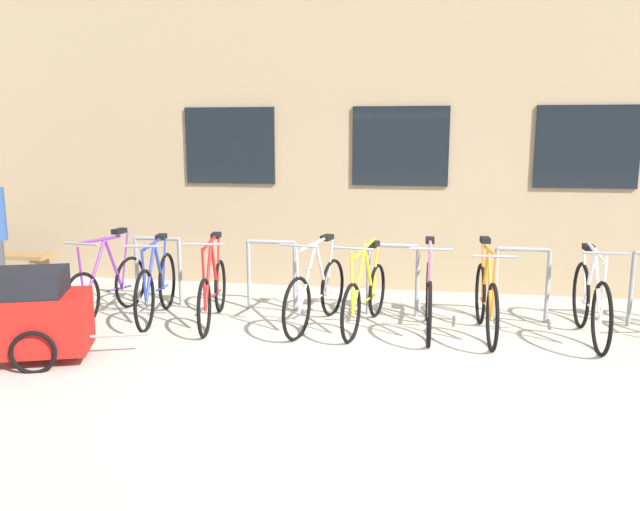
% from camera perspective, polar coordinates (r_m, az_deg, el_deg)
% --- Properties ---
extents(ground_plane, '(42.00, 42.00, 0.00)m').
position_cam_1_polar(ground_plane, '(6.13, 5.19, -10.12)').
color(ground_plane, '#B2ADA0').
extents(storefront_building, '(28.00, 7.84, 7.00)m').
position_cam_1_polar(storefront_building, '(12.89, 8.18, 16.57)').
color(storefront_building, tan).
rests_on(storefront_building, ground).
extents(bike_rack, '(6.64, 0.05, 0.89)m').
position_cam_1_polar(bike_rack, '(7.80, 6.45, -1.43)').
color(bike_rack, gray).
rests_on(bike_rack, ground).
extents(bicycle_purple, '(0.44, 1.62, 1.05)m').
position_cam_1_polar(bicycle_purple, '(8.16, -18.30, -2.59)').
color(bicycle_purple, black).
rests_on(bicycle_purple, ground).
extents(bicycle_yellow, '(0.48, 1.68, 1.03)m').
position_cam_1_polar(bicycle_yellow, '(7.33, 3.99, -3.59)').
color(bicycle_yellow, black).
rests_on(bicycle_yellow, ground).
extents(bicycle_red, '(0.44, 1.66, 1.04)m').
position_cam_1_polar(bicycle_red, '(7.61, -9.48, -3.12)').
color(bicycle_red, black).
rests_on(bicycle_red, ground).
extents(bicycle_white, '(0.44, 1.72, 1.05)m').
position_cam_1_polar(bicycle_white, '(7.49, 22.85, -3.83)').
color(bicycle_white, black).
rests_on(bicycle_white, ground).
extents(bicycle_silver, '(0.53, 1.70, 1.04)m').
position_cam_1_polar(bicycle_silver, '(7.37, -0.36, -3.32)').
color(bicycle_silver, black).
rests_on(bicycle_silver, ground).
extents(bicycle_blue, '(0.44, 1.69, 0.99)m').
position_cam_1_polar(bicycle_blue, '(7.90, -14.28, -2.69)').
color(bicycle_blue, black).
rests_on(bicycle_blue, ground).
extents(bicycle_pink, '(0.44, 1.69, 1.04)m').
position_cam_1_polar(bicycle_pink, '(7.28, 9.60, -3.66)').
color(bicycle_pink, black).
rests_on(bicycle_pink, ground).
extents(bicycle_orange, '(0.44, 1.69, 1.05)m').
position_cam_1_polar(bicycle_orange, '(7.28, 14.49, -3.83)').
color(bicycle_orange, black).
rests_on(bicycle_orange, ground).
extents(bike_trailer, '(1.47, 0.87, 0.93)m').
position_cam_1_polar(bike_trailer, '(6.79, -23.72, -4.79)').
color(bike_trailer, red).
rests_on(bike_trailer, ground).
extents(backpack, '(0.28, 0.20, 0.44)m').
position_cam_1_polar(backpack, '(9.13, -25.98, -2.74)').
color(backpack, black).
rests_on(backpack, ground).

